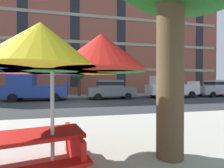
{
  "coord_description": "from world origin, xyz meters",
  "views": [
    {
      "loc": [
        -0.13,
        -11.91,
        1.63
      ],
      "look_at": [
        3.24,
        3.2,
        1.4
      ],
      "focal_mm": 27.4,
      "sensor_mm": 36.0,
      "label": 1
    }
  ],
  "objects": [
    {
      "name": "pickup_blue",
      "position": [
        -3.48,
        3.7,
        1.03
      ],
      "size": [
        5.1,
        2.12,
        2.2
      ],
      "color": "navy",
      "rests_on": "ground"
    },
    {
      "name": "apartment_building",
      "position": [
        -0.0,
        14.99,
        8.0
      ],
      "size": [
        40.13,
        12.08,
        16.0
      ],
      "color": "#934C3D",
      "rests_on": "ground"
    },
    {
      "name": "pickup_white_midblock",
      "position": [
        9.36,
        3.7,
        1.03
      ],
      "size": [
        5.1,
        2.12,
        2.2
      ],
      "color": "silver",
      "rests_on": "ground"
    },
    {
      "name": "sidewalk_far",
      "position": [
        0.0,
        6.8,
        0.06
      ],
      "size": [
        56.0,
        3.6,
        0.12
      ],
      "primitive_type": "cube",
      "color": "gray",
      "rests_on": "ground"
    },
    {
      "name": "patio_umbrella",
      "position": [
        -0.48,
        -9.0,
        2.03
      ],
      "size": [
        3.14,
        3.14,
        2.34
      ],
      "color": "silver",
      "rests_on": "ground"
    },
    {
      "name": "picnic_table",
      "position": [
        -0.9,
        -8.9,
        0.49
      ],
      "size": [
        2.07,
        1.86,
        0.77
      ],
      "color": "red",
      "rests_on": "ground"
    },
    {
      "name": "ground_plane",
      "position": [
        0.0,
        0.0,
        0.0
      ],
      "size": [
        120.0,
        120.0,
        0.0
      ],
      "primitive_type": "plane",
      "color": "#2D3033"
    },
    {
      "name": "sedan_gray",
      "position": [
        3.23,
        3.7,
        0.95
      ],
      "size": [
        4.4,
        1.98,
        1.78
      ],
      "color": "slate",
      "rests_on": "ground"
    },
    {
      "name": "sedan_silver",
      "position": [
        15.11,
        3.7,
        0.95
      ],
      "size": [
        4.4,
        1.98,
        1.78
      ],
      "color": "#A8AAB2",
      "rests_on": "ground"
    },
    {
      "name": "street_tree_middle",
      "position": [
        0.33,
        6.63,
        2.66
      ],
      "size": [
        1.79,
        1.79,
        3.63
      ],
      "color": "#4C3823",
      "rests_on": "ground"
    }
  ]
}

